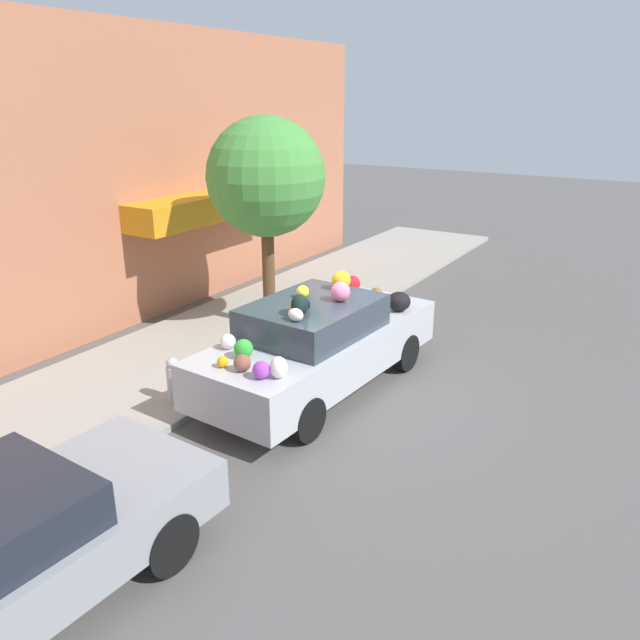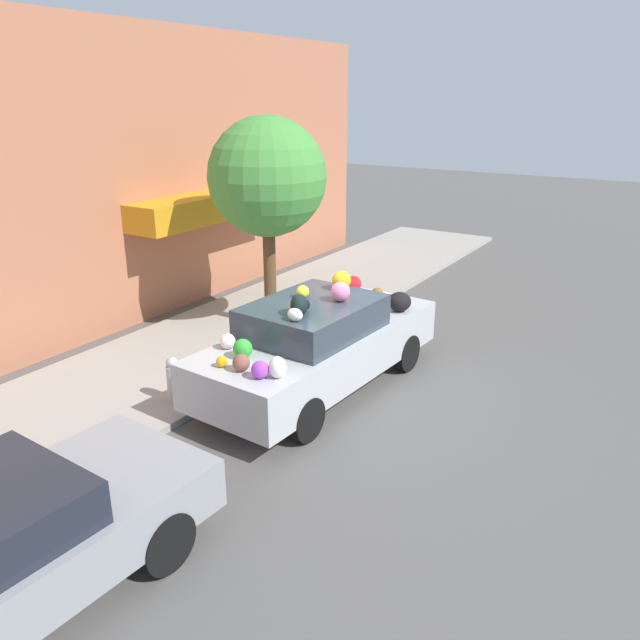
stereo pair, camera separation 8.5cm
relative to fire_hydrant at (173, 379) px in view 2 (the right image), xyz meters
The scene contains 6 objects.
ground_plane 2.36m from the fire_hydrant, 42.81° to the right, with size 60.00×60.00×0.00m, color #565451.
sidewalk_curb 2.08m from the fire_hydrant, 33.55° to the left, with size 24.00×3.20×0.10m.
building_facade 4.50m from the fire_hydrant, 61.08° to the left, with size 18.00×1.20×5.75m.
street_tree 4.29m from the fire_hydrant, 11.78° to the left, with size 2.20×2.20×4.00m.
fire_hydrant is the anchor object (origin of this frame).
art_car 2.29m from the fire_hydrant, 41.82° to the right, with size 4.65×2.00×1.80m.
Camera 2 is at (-7.64, -4.76, 4.44)m, focal length 35.00 mm.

